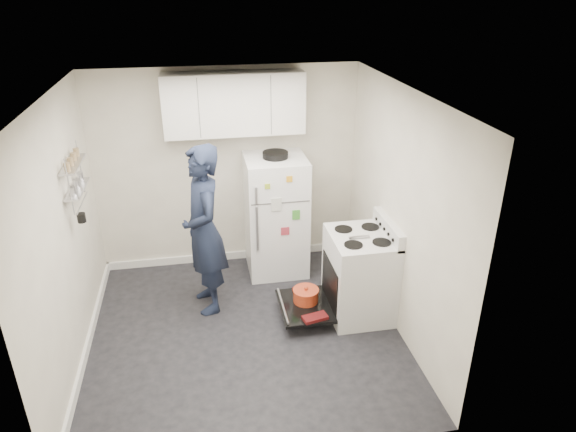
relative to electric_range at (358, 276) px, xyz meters
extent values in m
cube|color=black|center=(-1.26, -0.15, -0.47)|extent=(3.20, 3.20, 0.01)
cube|color=white|center=(-1.26, -0.15, 2.03)|extent=(3.20, 3.20, 0.01)
cube|color=beige|center=(-1.26, 1.45, 0.78)|extent=(3.20, 0.01, 2.50)
cube|color=beige|center=(-1.26, -1.75, 0.78)|extent=(3.20, 0.01, 2.50)
cube|color=beige|center=(-2.86, -0.15, 0.78)|extent=(0.01, 3.20, 2.50)
cube|color=beige|center=(0.34, -0.15, 0.78)|extent=(0.01, 3.20, 2.50)
cube|color=white|center=(-2.85, -0.15, -0.42)|extent=(0.03, 3.20, 0.10)
cube|color=white|center=(-1.26, 1.44, -0.42)|extent=(3.20, 0.03, 0.10)
cube|color=silver|center=(0.01, 0.00, -0.01)|extent=(0.65, 0.76, 0.92)
cube|color=black|center=(-0.06, 0.00, -0.07)|extent=(0.53, 0.60, 0.52)
cube|color=orange|center=(0.21, 0.00, -0.07)|extent=(0.02, 0.56, 0.46)
cylinder|color=black|center=(-0.01, 0.00, -0.25)|extent=(0.34, 0.34, 0.02)
cube|color=silver|center=(0.30, 0.00, 0.54)|extent=(0.08, 0.76, 0.18)
cube|color=silver|center=(0.01, 0.00, 0.47)|extent=(0.65, 0.76, 0.03)
cube|color=#B2B2B7|center=(-0.04, -0.05, 0.50)|extent=(0.22, 0.03, 0.01)
cube|color=black|center=(-0.59, 0.00, -0.32)|extent=(0.55, 0.70, 0.03)
cylinder|color=#B2B2B7|center=(-0.83, 0.00, -0.29)|extent=(0.02, 0.66, 0.02)
cylinder|color=#BA3A1D|center=(-0.57, 0.07, -0.24)|extent=(0.28, 0.28, 0.13)
cylinder|color=#BA3A1D|center=(-0.57, 0.07, -0.17)|extent=(0.29, 0.29, 0.02)
sphere|color=#BA3A1D|center=(-0.57, 0.07, -0.14)|extent=(0.04, 0.04, 0.04)
cube|color=maroon|center=(-0.54, -0.27, -0.29)|extent=(0.28, 0.18, 0.04)
cube|color=maroon|center=(-0.54, 0.25, -0.29)|extent=(0.27, 0.15, 0.04)
cube|color=white|center=(-0.72, 1.10, 0.28)|extent=(0.72, 0.70, 1.49)
cube|color=#4C4C4C|center=(-0.72, 0.75, 0.60)|extent=(0.68, 0.01, 0.01)
cube|color=#B2B2B7|center=(-1.00, 0.73, 0.72)|extent=(0.03, 0.03, 0.20)
cube|color=#B2B2B7|center=(-1.00, 0.73, 0.30)|extent=(0.03, 0.03, 0.55)
cylinder|color=black|center=(-0.72, 1.10, 1.06)|extent=(0.30, 0.30, 0.07)
cube|color=green|center=(-0.54, 0.74, 0.43)|extent=(0.09, 0.01, 0.12)
cube|color=gold|center=(-0.62, 0.74, 0.88)|extent=(0.07, 0.01, 0.07)
cube|color=#B13241|center=(-0.67, 0.74, 0.23)|extent=(0.10, 0.01, 0.10)
cube|color=silver|center=(-0.77, 0.74, 0.58)|extent=(0.12, 0.01, 0.16)
cube|color=#A3BB2C|center=(-0.87, 0.74, 0.81)|extent=(0.06, 0.01, 0.06)
cube|color=silver|center=(-1.16, 1.28, 1.63)|extent=(1.60, 0.33, 0.70)
cube|color=#B2B2B7|center=(-2.78, 0.35, 1.33)|extent=(0.14, 0.60, 0.02)
cube|color=#B2B2B7|center=(-2.78, 0.35, 1.08)|extent=(0.14, 0.60, 0.02)
cylinder|color=black|center=(-2.75, 0.17, 0.85)|extent=(0.08, 0.08, 0.09)
imported|color=#161D32|center=(-1.61, 0.43, 0.48)|extent=(0.57, 0.76, 1.89)
camera|label=1|loc=(-1.61, -4.54, 2.95)|focal=32.00mm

